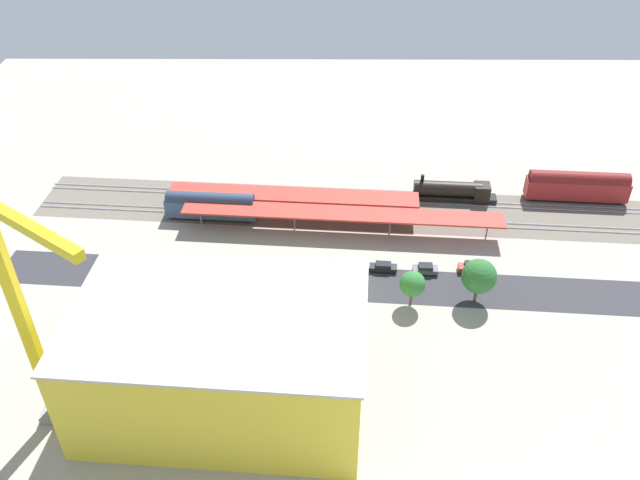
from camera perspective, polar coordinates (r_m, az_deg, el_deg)
ground_plane at (r=115.33m, az=2.69°, el=-2.89°), size 195.79×195.79×0.00m
rail_bed at (r=131.44m, az=2.41°, el=2.71°), size 123.14×23.99×0.01m
street_asphalt at (r=113.24m, az=2.73°, el=-3.78°), size 122.70×18.10×0.01m
track_rails at (r=131.34m, az=2.41°, el=2.78°), size 122.03×17.59×0.12m
platform_canopy_near at (r=122.56m, az=1.91°, el=2.29°), size 59.67×9.29×4.40m
platform_canopy_far at (r=127.97m, az=-2.36°, el=3.89°), size 48.53×8.73×4.38m
locomotive at (r=135.78m, az=11.54°, el=4.13°), size 16.70×4.19×5.38m
passenger_coach at (r=141.75m, az=21.24°, el=4.38°), size 20.16×4.66×6.39m
freight_coach_far at (r=128.62m, az=-9.37°, el=2.96°), size 17.62×4.11×5.72m
parked_car_0 at (r=118.14m, az=12.92°, el=-2.33°), size 4.80×1.99×1.83m
parked_car_1 at (r=116.28m, az=9.03°, el=-2.51°), size 4.36×2.02×1.75m
parked_car_2 at (r=115.89m, az=5.44°, el=-2.36°), size 4.91×2.10×1.64m
parked_car_3 at (r=115.19m, az=1.41°, el=-2.42°), size 4.19×2.03×1.72m
construction_building at (r=90.78m, az=-8.41°, el=-10.12°), size 38.90×25.96×15.65m
construction_roof_slab at (r=85.16m, az=-8.88°, el=-6.41°), size 39.55×26.60×0.40m
tower_crane at (r=85.56m, az=-24.17°, el=-5.16°), size 19.17×14.48×36.28m
box_truck_0 at (r=107.25m, az=-10.11°, el=-6.00°), size 8.77×2.60×3.47m
box_truck_1 at (r=110.32m, az=-13.30°, el=-5.10°), size 10.29×3.00×3.34m
box_truck_2 at (r=106.87m, az=-1.61°, el=-5.45°), size 10.19×2.89×3.59m
street_tree_0 at (r=108.58m, az=-12.75°, el=-3.40°), size 4.17×4.17×7.20m
street_tree_1 at (r=107.33m, az=7.95°, el=-3.76°), size 4.19×4.19×6.52m
street_tree_2 at (r=106.38m, az=-2.30°, el=-3.73°), size 5.45×5.45×7.22m
street_tree_3 at (r=105.94m, az=-8.09°, el=-3.39°), size 6.39×6.39×9.05m
street_tree_4 at (r=109.54m, az=13.49°, el=-3.05°), size 5.71×5.71×8.07m
street_tree_5 at (r=107.11m, az=-5.63°, el=-3.20°), size 4.03×4.03×7.11m
traffic_light at (r=107.11m, az=1.93°, el=-3.51°), size 0.50×0.36×6.51m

